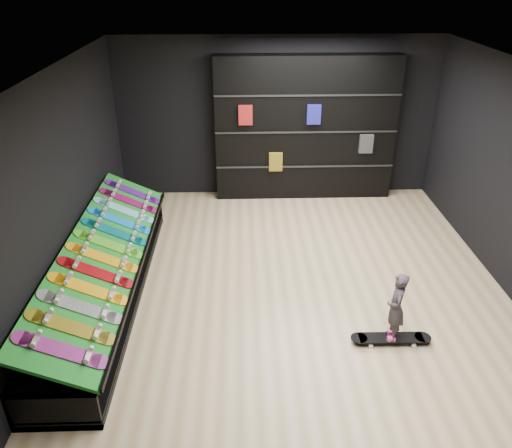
{
  "coord_description": "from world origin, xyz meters",
  "views": [
    {
      "loc": [
        -0.69,
        -5.71,
        4.13
      ],
      "look_at": [
        -0.5,
        0.2,
        1.0
      ],
      "focal_mm": 35.0,
      "sensor_mm": 36.0,
      "label": 1
    }
  ],
  "objects_px": {
    "floor_skateboard": "(391,340)",
    "child": "(394,319)",
    "display_rack": "(107,282)",
    "back_shelving": "(305,129)"
  },
  "relations": [
    {
      "from": "floor_skateboard",
      "to": "child",
      "type": "relative_size",
      "value": 1.82
    },
    {
      "from": "display_rack",
      "to": "floor_skateboard",
      "type": "height_order",
      "value": "display_rack"
    },
    {
      "from": "back_shelving",
      "to": "display_rack",
      "type": "bearing_deg",
      "value": -132.8
    },
    {
      "from": "back_shelving",
      "to": "child",
      "type": "xyz_separation_m",
      "value": [
        0.58,
        -4.39,
        -0.98
      ]
    },
    {
      "from": "display_rack",
      "to": "back_shelving",
      "type": "relative_size",
      "value": 1.34
    },
    {
      "from": "display_rack",
      "to": "floor_skateboard",
      "type": "bearing_deg",
      "value": -16.29
    },
    {
      "from": "child",
      "to": "display_rack",
      "type": "bearing_deg",
      "value": -93.78
    },
    {
      "from": "back_shelving",
      "to": "child",
      "type": "relative_size",
      "value": 6.24
    },
    {
      "from": "back_shelving",
      "to": "floor_skateboard",
      "type": "bearing_deg",
      "value": -82.52
    },
    {
      "from": "child",
      "to": "back_shelving",
      "type": "bearing_deg",
      "value": -160.02
    }
  ]
}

